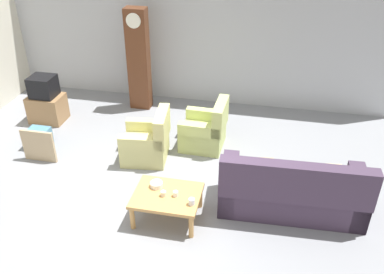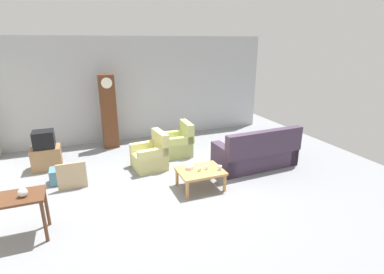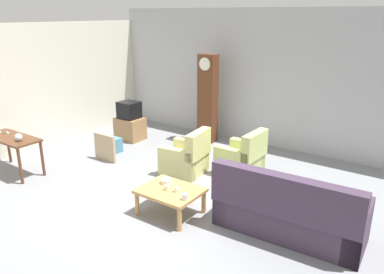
# 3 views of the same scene
# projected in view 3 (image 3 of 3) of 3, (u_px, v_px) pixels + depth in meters

# --- Properties ---
(ground_plane) EXTENTS (10.40, 10.40, 0.00)m
(ground_plane) POSITION_uv_depth(u_px,v_px,m) (171.00, 198.00, 6.57)
(ground_plane) COLOR gray
(garage_door_wall) EXTENTS (8.40, 0.16, 3.20)m
(garage_door_wall) POSITION_uv_depth(u_px,v_px,m) (263.00, 79.00, 8.86)
(garage_door_wall) COLOR #ADAFB5
(garage_door_wall) RESTS_ON ground_plane
(pegboard_wall_left) EXTENTS (0.12, 6.40, 2.88)m
(pegboard_wall_left) POSITION_uv_depth(u_px,v_px,m) (38.00, 87.00, 8.72)
(pegboard_wall_left) COLOR silver
(pegboard_wall_left) RESTS_ON ground_plane
(couch_floral) EXTENTS (2.14, 0.97, 1.04)m
(couch_floral) POSITION_uv_depth(u_px,v_px,m) (288.00, 212.00, 5.38)
(couch_floral) COLOR #423347
(couch_floral) RESTS_ON ground_plane
(armchair_olive_near) EXTENTS (0.87, 0.85, 0.92)m
(armchair_olive_near) POSITION_uv_depth(u_px,v_px,m) (186.00, 159.00, 7.48)
(armchair_olive_near) COLOR #CCC67A
(armchair_olive_near) RESTS_ON ground_plane
(armchair_olive_far) EXTENTS (0.82, 0.79, 0.92)m
(armchair_olive_far) POSITION_uv_depth(u_px,v_px,m) (242.00, 159.00, 7.45)
(armchair_olive_far) COLOR #BFCB74
(armchair_olive_far) RESTS_ON ground_plane
(coffee_table_wood) EXTENTS (0.96, 0.76, 0.43)m
(coffee_table_wood) POSITION_uv_depth(u_px,v_px,m) (170.00, 193.00, 5.94)
(coffee_table_wood) COLOR tan
(coffee_table_wood) RESTS_ON ground_plane
(console_table_dark) EXTENTS (1.30, 0.56, 0.76)m
(console_table_dark) POSITION_uv_depth(u_px,v_px,m) (12.00, 142.00, 7.41)
(console_table_dark) COLOR #56331E
(console_table_dark) RESTS_ON ground_plane
(grandfather_clock) EXTENTS (0.44, 0.30, 2.16)m
(grandfather_clock) POSITION_uv_depth(u_px,v_px,m) (208.00, 99.00, 9.14)
(grandfather_clock) COLOR #562D19
(grandfather_clock) RESTS_ON ground_plane
(tv_stand_cabinet) EXTENTS (0.68, 0.52, 0.56)m
(tv_stand_cabinet) POSITION_uv_depth(u_px,v_px,m) (130.00, 129.00, 9.53)
(tv_stand_cabinet) COLOR #997047
(tv_stand_cabinet) RESTS_ON ground_plane
(tv_crt) EXTENTS (0.48, 0.44, 0.42)m
(tv_crt) POSITION_uv_depth(u_px,v_px,m) (129.00, 110.00, 9.38)
(tv_crt) COLOR black
(tv_crt) RESTS_ON tv_stand_cabinet
(framed_picture_leaning) EXTENTS (0.60, 0.05, 0.60)m
(framed_picture_leaning) POSITION_uv_depth(u_px,v_px,m) (105.00, 148.00, 8.13)
(framed_picture_leaning) COLOR tan
(framed_picture_leaning) RESTS_ON ground_plane
(storage_box_blue) EXTENTS (0.39, 0.39, 0.34)m
(storage_box_blue) POSITION_uv_depth(u_px,v_px,m) (111.00, 145.00, 8.65)
(storage_box_blue) COLOR teal
(storage_box_blue) RESTS_ON ground_plane
(glass_dome_cloche) EXTENTS (0.14, 0.14, 0.14)m
(glass_dome_cloche) POSITION_uv_depth(u_px,v_px,m) (19.00, 137.00, 7.13)
(glass_dome_cloche) COLOR silver
(glass_dome_cloche) RESTS_ON console_table_dark
(cup_white_porcelain) EXTENTS (0.07, 0.07, 0.08)m
(cup_white_porcelain) POSITION_uv_depth(u_px,v_px,m) (176.00, 190.00, 5.83)
(cup_white_porcelain) COLOR white
(cup_white_porcelain) RESTS_ON coffee_table_wood
(cup_blue_rimmed) EXTENTS (0.09, 0.09, 0.10)m
(cup_blue_rimmed) POSITION_uv_depth(u_px,v_px,m) (185.00, 197.00, 5.58)
(cup_blue_rimmed) COLOR silver
(cup_blue_rimmed) RESTS_ON coffee_table_wood
(cup_cream_tall) EXTENTS (0.08, 0.08, 0.08)m
(cup_cream_tall) POSITION_uv_depth(u_px,v_px,m) (167.00, 188.00, 5.90)
(cup_cream_tall) COLOR beige
(cup_cream_tall) RESTS_ON coffee_table_wood
(bowl_white_stacked) EXTENTS (0.18, 0.18, 0.08)m
(bowl_white_stacked) POSITION_uv_depth(u_px,v_px,m) (166.00, 181.00, 6.12)
(bowl_white_stacked) COLOR white
(bowl_white_stacked) RESTS_ON coffee_table_wood
(wine_glass_mid) EXTENTS (0.07, 0.07, 0.21)m
(wine_glass_mid) POSITION_uv_depth(u_px,v_px,m) (6.00, 127.00, 7.55)
(wine_glass_mid) COLOR silver
(wine_glass_mid) RESTS_ON console_table_dark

